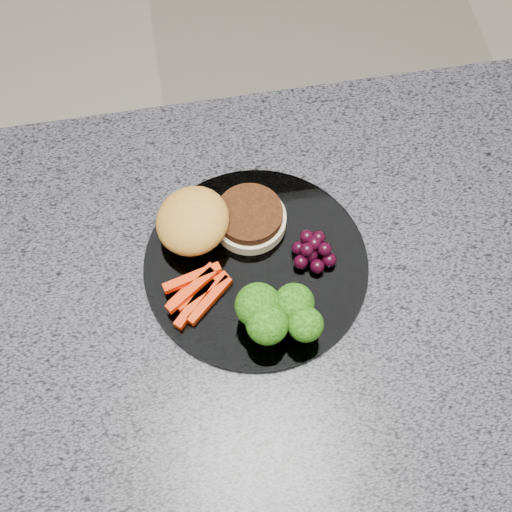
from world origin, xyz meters
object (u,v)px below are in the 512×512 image
(plate, at_px, (256,265))
(grape_bunch, at_px, (314,250))
(burger, at_px, (213,222))
(island_cabinet, at_px, (203,421))

(plate, distance_m, grape_bunch, 0.07)
(plate, bearing_deg, burger, 128.18)
(island_cabinet, bearing_deg, plate, 25.64)
(island_cabinet, height_order, grape_bunch, grape_bunch)
(plate, bearing_deg, grape_bunch, 0.07)
(burger, bearing_deg, grape_bunch, -42.33)
(island_cabinet, xyz_separation_m, grape_bunch, (0.17, 0.05, 0.49))
(burger, height_order, grape_bunch, burger)
(plate, xyz_separation_m, grape_bunch, (0.07, 0.00, 0.02))
(island_cabinet, relative_size, grape_bunch, 23.39)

